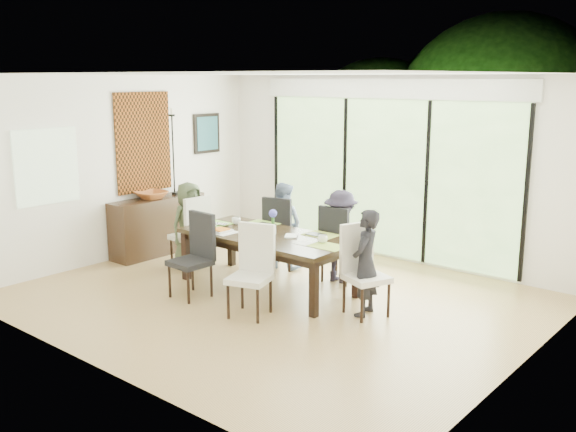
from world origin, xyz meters
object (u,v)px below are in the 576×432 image
Objects in this scene: table_top at (267,236)px; chair_near_right at (249,272)px; chair_right_end at (367,271)px; bowl at (152,195)px; person_far_left at (283,225)px; chair_far_left at (284,231)px; person_left_end at (190,225)px; vase at (273,230)px; person_right_end at (366,263)px; chair_left_end at (189,231)px; laptop at (215,225)px; sideboard at (158,226)px; cup_c at (323,239)px; cup_b at (271,234)px; chair_near_left at (190,256)px; chair_far_right at (341,243)px; cup_a at (236,221)px; person_far_right at (341,236)px.

chair_near_right is at bearing -60.11° from table_top.
bowl is at bearing 111.03° from chair_right_end.
table_top is 1.86× the size of person_far_left.
person_left_end is (-1.03, -0.85, 0.09)m from chair_far_left.
chair_near_right is at bearing -63.94° from vase.
person_right_end is 10.75× the size of vase.
table_top is at bearing -103.25° from person_right_end.
chair_far_left is 2.11m from person_right_end.
chair_left_end is 1.00× the size of chair_near_right.
chair_left_end is 0.69m from laptop.
chair_near_right reaches higher than table_top.
sideboard is at bearing -105.90° from person_right_end.
vase is at bearing -176.19° from cup_c.
bowl is (-0.93, 0.08, 0.31)m from person_left_end.
person_left_end is 12.90× the size of cup_b.
chair_near_left is at bearing 52.65° from chair_left_end.
person_right_end is (1.98, 0.87, 0.09)m from chair_near_left.
person_far_left is (1.05, 0.83, 0.09)m from chair_left_end.
person_left_end is 1.00× the size of person_right_end.
chair_right_end is 1.00× the size of chair_near_left.
cup_c is at bearing 103.89° from chair_far_right.
cup_a and cup_c have the same top height.
person_right_end is at bearing -8.37° from cup_c.
table_top is 1.48m from person_right_end.
chair_right_end is 2.18m from chair_near_left.
chair_left_end reaches higher than laptop.
sideboard is (-2.91, 1.05, -0.09)m from chair_near_right.
cup_a is at bearing 167.91° from table_top.
table_top is 1.02m from chair_near_right.
cup_a is (-0.20, 1.02, 0.24)m from chair_near_left.
bowl reaches higher than cup_c.
cup_a is (-1.25, -0.68, 0.15)m from person_far_right.
person_far_left is at bearing 18.36° from sideboard.
chair_right_end is at bearing 0.00° from table_top.
chair_far_right is 1.06m from cup_b.
chair_near_left is 1.64m from cup_c.
cup_c is (0.25, -0.75, 0.24)m from chair_far_right.
person_left_end is 3.91× the size of laptop.
cup_b is (1.00, 0.00, 0.03)m from laptop.
person_far_right is 1.02m from cup_b.
person_right_end is 3.91× the size of laptop.
table_top is 0.81m from cup_c.
person_far_left is at bearing -3.40° from chair_far_right.
sideboard is at bearing 153.62° from chair_near_left.
chair_near_left is (-0.50, -0.87, -0.16)m from table_top.
bowl reaches higher than table_top.
sideboard is (-2.41, 0.18, -0.25)m from table_top.
person_far_right is 10.40× the size of cup_c.
chair_far_left reaches higher than laptop.
person_far_left is (-0.45, 0.83, -0.07)m from table_top.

